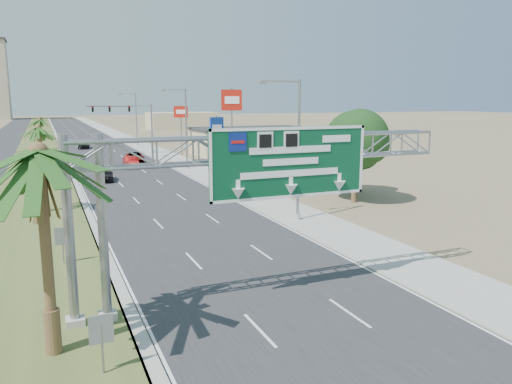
{
  "coord_description": "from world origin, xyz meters",
  "views": [
    {
      "loc": [
        -9.02,
        -9.16,
        8.58
      ],
      "look_at": [
        0.3,
        12.76,
        4.2
      ],
      "focal_mm": 35.0,
      "sensor_mm": 36.0,
      "label": 1
    }
  ],
  "objects_px": {
    "palm_near": "(39,153)",
    "pole_sign_red_near": "(232,106)",
    "pole_sign_blue": "(217,130)",
    "car_mid_lane": "(131,162)",
    "store_building": "(251,141)",
    "car_far": "(84,145)",
    "car_left_lane": "(105,174)",
    "pole_sign_red_far": "(181,116)",
    "car_right_lane": "(135,157)",
    "signal_mast": "(139,124)",
    "sign_gantry": "(253,162)"
  },
  "relations": [
    {
      "from": "palm_near",
      "to": "pole_sign_red_near",
      "type": "distance_m",
      "value": 43.12
    },
    {
      "from": "pole_sign_blue",
      "to": "pole_sign_red_near",
      "type": "bearing_deg",
      "value": -94.46
    },
    {
      "from": "car_mid_lane",
      "to": "pole_sign_red_near",
      "type": "bearing_deg",
      "value": -43.49
    },
    {
      "from": "store_building",
      "to": "car_mid_lane",
      "type": "relative_size",
      "value": 3.99
    },
    {
      "from": "store_building",
      "to": "car_far",
      "type": "height_order",
      "value": "store_building"
    },
    {
      "from": "car_far",
      "to": "pole_sign_red_near",
      "type": "xyz_separation_m",
      "value": [
        13.76,
        -39.97,
        7.27
      ]
    },
    {
      "from": "car_left_lane",
      "to": "car_mid_lane",
      "type": "xyz_separation_m",
      "value": [
        4.32,
        9.65,
        0.01
      ]
    },
    {
      "from": "store_building",
      "to": "car_mid_lane",
      "type": "bearing_deg",
      "value": -153.95
    },
    {
      "from": "car_left_lane",
      "to": "car_mid_lane",
      "type": "relative_size",
      "value": 0.96
    },
    {
      "from": "pole_sign_red_far",
      "to": "car_far",
      "type": "bearing_deg",
      "value": 127.97
    },
    {
      "from": "store_building",
      "to": "car_right_lane",
      "type": "relative_size",
      "value": 3.76
    },
    {
      "from": "signal_mast",
      "to": "sign_gantry",
      "type": "bearing_deg",
      "value": -95.74
    },
    {
      "from": "car_mid_lane",
      "to": "car_far",
      "type": "height_order",
      "value": "car_mid_lane"
    },
    {
      "from": "car_left_lane",
      "to": "pole_sign_blue",
      "type": "relative_size",
      "value": 0.65
    },
    {
      "from": "pole_sign_red_far",
      "to": "car_right_lane",
      "type": "bearing_deg",
      "value": -143.08
    },
    {
      "from": "sign_gantry",
      "to": "pole_sign_red_near",
      "type": "height_order",
      "value": "pole_sign_red_near"
    },
    {
      "from": "car_mid_lane",
      "to": "store_building",
      "type": "bearing_deg",
      "value": 26.5
    },
    {
      "from": "car_left_lane",
      "to": "signal_mast",
      "type": "bearing_deg",
      "value": 77.94
    },
    {
      "from": "car_right_lane",
      "to": "store_building",
      "type": "bearing_deg",
      "value": 14.24
    },
    {
      "from": "car_left_lane",
      "to": "pole_sign_red_far",
      "type": "bearing_deg",
      "value": 63.23
    },
    {
      "from": "palm_near",
      "to": "car_left_lane",
      "type": "relative_size",
      "value": 1.94
    },
    {
      "from": "sign_gantry",
      "to": "palm_near",
      "type": "xyz_separation_m",
      "value": [
        -8.14,
        -1.93,
        0.87
      ]
    },
    {
      "from": "car_far",
      "to": "car_right_lane",
      "type": "bearing_deg",
      "value": -70.84
    },
    {
      "from": "palm_near",
      "to": "pole_sign_blue",
      "type": "relative_size",
      "value": 1.26
    },
    {
      "from": "pole_sign_red_near",
      "to": "pole_sign_red_far",
      "type": "height_order",
      "value": "pole_sign_red_near"
    },
    {
      "from": "palm_near",
      "to": "car_mid_lane",
      "type": "relative_size",
      "value": 1.85
    },
    {
      "from": "pole_sign_blue",
      "to": "pole_sign_red_far",
      "type": "distance_m",
      "value": 15.44
    },
    {
      "from": "car_far",
      "to": "car_left_lane",
      "type": "bearing_deg",
      "value": -84.24
    },
    {
      "from": "store_building",
      "to": "pole_sign_blue",
      "type": "height_order",
      "value": "pole_sign_blue"
    },
    {
      "from": "signal_mast",
      "to": "car_mid_lane",
      "type": "distance_m",
      "value": 17.21
    },
    {
      "from": "pole_sign_red_far",
      "to": "pole_sign_blue",
      "type": "bearing_deg",
      "value": -87.2
    },
    {
      "from": "signal_mast",
      "to": "pole_sign_blue",
      "type": "relative_size",
      "value": 1.55
    },
    {
      "from": "palm_near",
      "to": "pole_sign_blue",
      "type": "height_order",
      "value": "palm_near"
    },
    {
      "from": "car_far",
      "to": "pole_sign_red_far",
      "type": "bearing_deg",
      "value": -45.12
    },
    {
      "from": "pole_sign_red_near",
      "to": "pole_sign_blue",
      "type": "height_order",
      "value": "pole_sign_red_near"
    },
    {
      "from": "pole_sign_red_near",
      "to": "signal_mast",
      "type": "bearing_deg",
      "value": 103.26
    },
    {
      "from": "store_building",
      "to": "car_left_lane",
      "type": "distance_m",
      "value": 32.15
    },
    {
      "from": "pole_sign_red_near",
      "to": "pole_sign_red_far",
      "type": "distance_m",
      "value": 22.64
    },
    {
      "from": "signal_mast",
      "to": "car_right_lane",
      "type": "xyz_separation_m",
      "value": [
        -2.47,
        -9.82,
        -4.19
      ]
    },
    {
      "from": "car_left_lane",
      "to": "pole_sign_blue",
      "type": "bearing_deg",
      "value": 30.83
    },
    {
      "from": "sign_gantry",
      "to": "pole_sign_blue",
      "type": "bearing_deg",
      "value": 73.32
    },
    {
      "from": "car_right_lane",
      "to": "pole_sign_red_near",
      "type": "bearing_deg",
      "value": -59.11
    },
    {
      "from": "car_left_lane",
      "to": "pole_sign_red_far",
      "type": "xyz_separation_m",
      "value": [
        14.37,
        22.36,
        5.49
      ]
    },
    {
      "from": "car_far",
      "to": "palm_near",
      "type": "bearing_deg",
      "value": -88.05
    },
    {
      "from": "car_left_lane",
      "to": "pole_sign_red_near",
      "type": "height_order",
      "value": "pole_sign_red_near"
    },
    {
      "from": "store_building",
      "to": "car_far",
      "type": "distance_m",
      "value": 31.54
    },
    {
      "from": "pole_sign_red_far",
      "to": "palm_near",
      "type": "bearing_deg",
      "value": -108.58
    },
    {
      "from": "sign_gantry",
      "to": "pole_sign_red_far",
      "type": "bearing_deg",
      "value": 78.24
    },
    {
      "from": "sign_gantry",
      "to": "pole_sign_red_far",
      "type": "relative_size",
      "value": 2.12
    },
    {
      "from": "sign_gantry",
      "to": "car_far",
      "type": "bearing_deg",
      "value": 91.04
    }
  ]
}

